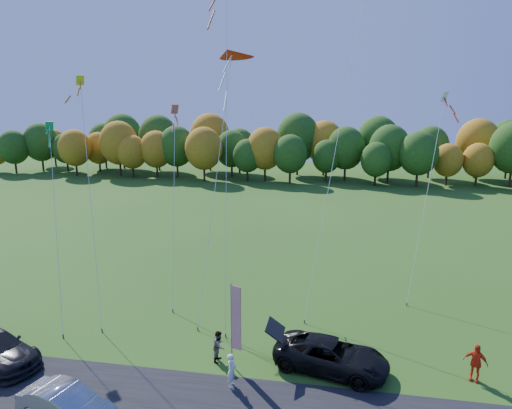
% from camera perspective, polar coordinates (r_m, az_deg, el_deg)
% --- Properties ---
extents(ground, '(160.00, 160.00, 0.00)m').
position_cam_1_polar(ground, '(24.53, -2.61, -19.38)').
color(ground, '#254E14').
extents(tree_line, '(116.00, 12.00, 10.00)m').
position_cam_1_polar(tree_line, '(76.49, 6.47, 2.95)').
color(tree_line, '#1E4711').
rests_on(tree_line, ground).
extents(black_suv, '(6.09, 3.87, 1.56)m').
position_cam_1_polar(black_suv, '(24.03, 9.41, -18.12)').
color(black_suv, black).
rests_on(black_suv, ground).
extents(silver_sedan, '(4.65, 2.62, 1.45)m').
position_cam_1_polar(silver_sedan, '(22.17, -22.62, -22.12)').
color(silver_sedan, '#A0A1A5').
rests_on(silver_sedan, ground).
extents(person_tailgate_a, '(0.44, 0.63, 1.64)m').
position_cam_1_polar(person_tailgate_a, '(22.61, -3.07, -19.99)').
color(person_tailgate_a, white).
rests_on(person_tailgate_a, ground).
extents(person_tailgate_b, '(0.65, 0.82, 1.62)m').
position_cam_1_polar(person_tailgate_b, '(24.53, -4.65, -17.20)').
color(person_tailgate_b, gray).
rests_on(person_tailgate_b, ground).
extents(person_east, '(1.19, 0.87, 1.87)m').
position_cam_1_polar(person_east, '(25.19, 25.74, -17.36)').
color(person_east, red).
rests_on(person_east, ground).
extents(feather_flag, '(0.56, 0.25, 4.47)m').
position_cam_1_polar(feather_flag, '(23.02, -2.62, -13.85)').
color(feather_flag, '#999999').
rests_on(feather_flag, ground).
extents(kite_delta_blue, '(3.95, 11.74, 23.48)m').
position_cam_1_polar(kite_delta_blue, '(29.21, -3.75, 9.80)').
color(kite_delta_blue, '#4C3F33').
rests_on(kite_delta_blue, ground).
extents(kite_parafoil_orange, '(6.54, 12.69, 31.16)m').
position_cam_1_polar(kite_parafoil_orange, '(31.38, 11.79, 16.76)').
color(kite_parafoil_orange, '#4C3F33').
rests_on(kite_parafoil_orange, ground).
extents(kite_delta_red, '(2.75, 8.74, 17.63)m').
position_cam_1_polar(kite_delta_red, '(28.99, -4.61, 6.78)').
color(kite_delta_red, '#4C3F33').
rests_on(kite_delta_red, ground).
extents(kite_diamond_yellow, '(4.29, 6.76, 15.01)m').
position_cam_1_polar(kite_diamond_yellow, '(29.92, -20.01, 0.93)').
color(kite_diamond_yellow, '#4C3F33').
rests_on(kite_diamond_yellow, ground).
extents(kite_diamond_green, '(3.89, 6.13, 12.09)m').
position_cam_1_polar(kite_diamond_green, '(30.01, -23.75, -2.20)').
color(kite_diamond_green, '#4C3F33').
rests_on(kite_diamond_green, ground).
extents(kite_diamond_white, '(2.92, 5.77, 14.07)m').
position_cam_1_polar(kite_diamond_white, '(32.64, 20.55, 1.02)').
color(kite_diamond_white, '#4C3F33').
rests_on(kite_diamond_white, ground).
extents(kite_diamond_pink, '(1.93, 6.11, 13.13)m').
position_cam_1_polar(kite_diamond_pink, '(30.76, -10.24, 0.16)').
color(kite_diamond_pink, '#4C3F33').
rests_on(kite_diamond_pink, ground).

